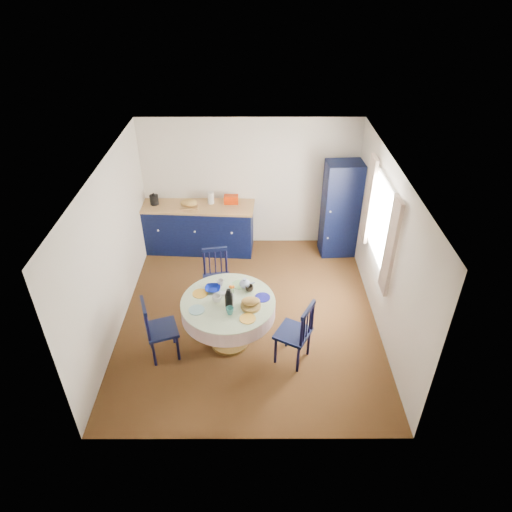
{
  "coord_description": "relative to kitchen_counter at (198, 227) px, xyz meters",
  "views": [
    {
      "loc": [
        0.09,
        -5.56,
        4.89
      ],
      "look_at": [
        0.11,
        0.2,
        1.0
      ],
      "focal_mm": 32.0,
      "sensor_mm": 36.0,
      "label": 1
    }
  ],
  "objects": [
    {
      "name": "dining_table",
      "position": [
        0.72,
        -2.6,
        0.19
      ],
      "size": [
        1.33,
        1.33,
        1.09
      ],
      "color": "brown",
      "rests_on": "floor"
    },
    {
      "name": "ceiling",
      "position": [
        1.0,
        -1.96,
        2.01
      ],
      "size": [
        4.5,
        4.5,
        0.0
      ],
      "primitive_type": "plane",
      "rotation": [
        3.14,
        0.0,
        0.0
      ],
      "color": "white",
      "rests_on": "wall_back"
    },
    {
      "name": "kitchen_counter",
      "position": [
        0.0,
        0.0,
        0.0
      ],
      "size": [
        2.18,
        0.8,
        1.19
      ],
      "rotation": [
        0.0,
        0.0,
        -0.07
      ],
      "color": "black",
      "rests_on": "floor"
    },
    {
      "name": "cobalt_bowl",
      "position": [
        0.48,
        -2.35,
        0.34
      ],
      "size": [
        0.22,
        0.22,
        0.05
      ],
      "primitive_type": "imported",
      "color": "navy",
      "rests_on": "dining_table"
    },
    {
      "name": "mug_d",
      "position": [
        0.59,
        -2.24,
        0.36
      ],
      "size": [
        0.1,
        0.1,
        0.1
      ],
      "primitive_type": "imported",
      "color": "silver",
      "rests_on": "dining_table"
    },
    {
      "name": "chair_left",
      "position": [
        -0.26,
        -2.82,
        0.01
      ],
      "size": [
        0.54,
        0.56,
        0.99
      ],
      "rotation": [
        0.0,
        0.0,
        1.91
      ],
      "color": "black",
      "rests_on": "floor"
    },
    {
      "name": "chair_far",
      "position": [
        0.47,
        -1.63,
        0.0
      ],
      "size": [
        0.5,
        0.48,
        0.98
      ],
      "rotation": [
        0.0,
        0.0,
        0.16
      ],
      "color": "black",
      "rests_on": "floor"
    },
    {
      "name": "chair_right",
      "position": [
        1.65,
        -2.92,
        0.02
      ],
      "size": [
        0.6,
        0.61,
        1.02
      ],
      "rotation": [
        0.0,
        0.0,
        -2.07
      ],
      "color": "black",
      "rests_on": "floor"
    },
    {
      "name": "wall_left",
      "position": [
        -1.0,
        -1.96,
        0.76
      ],
      "size": [
        0.02,
        4.5,
        2.5
      ],
      "primitive_type": "cube",
      "color": "beige",
      "rests_on": "floor"
    },
    {
      "name": "floor",
      "position": [
        1.0,
        -1.96,
        -0.49
      ],
      "size": [
        4.5,
        4.5,
        0.0
      ],
      "primitive_type": "plane",
      "color": "black",
      "rests_on": "ground"
    },
    {
      "name": "window",
      "position": [
        2.95,
        -1.66,
        1.03
      ],
      "size": [
        0.1,
        1.74,
        1.45
      ],
      "color": "white",
      "rests_on": "wall_right"
    },
    {
      "name": "wall_right",
      "position": [
        3.0,
        -1.96,
        0.76
      ],
      "size": [
        0.02,
        4.5,
        2.5
      ],
      "primitive_type": "cube",
      "color": "beige",
      "rests_on": "floor"
    },
    {
      "name": "mug_c",
      "position": [
        1.01,
        -2.37,
        0.36
      ],
      "size": [
        0.12,
        0.12,
        0.09
      ],
      "primitive_type": "imported",
      "color": "black",
      "rests_on": "dining_table"
    },
    {
      "name": "wall_back",
      "position": [
        1.0,
        0.29,
        0.76
      ],
      "size": [
        4.0,
        0.02,
        2.5
      ],
      "primitive_type": "cube",
      "color": "beige",
      "rests_on": "floor"
    },
    {
      "name": "mug_b",
      "position": [
        0.75,
        -2.86,
        0.37
      ],
      "size": [
        0.11,
        0.11,
        0.1
      ],
      "primitive_type": "imported",
      "color": "#2D706B",
      "rests_on": "dining_table"
    },
    {
      "name": "pantry_cabinet",
      "position": [
        2.66,
        -0.11,
        0.43
      ],
      "size": [
        0.67,
        0.5,
        1.84
      ],
      "rotation": [
        0.0,
        0.0,
        0.07
      ],
      "color": "black",
      "rests_on": "floor"
    },
    {
      "name": "mug_a",
      "position": [
        0.56,
        -2.6,
        0.37
      ],
      "size": [
        0.13,
        0.13,
        0.1
      ],
      "primitive_type": "imported",
      "color": "silver",
      "rests_on": "dining_table"
    }
  ]
}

